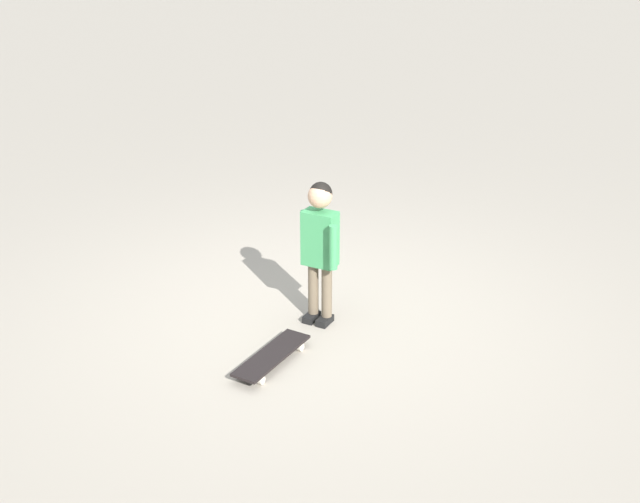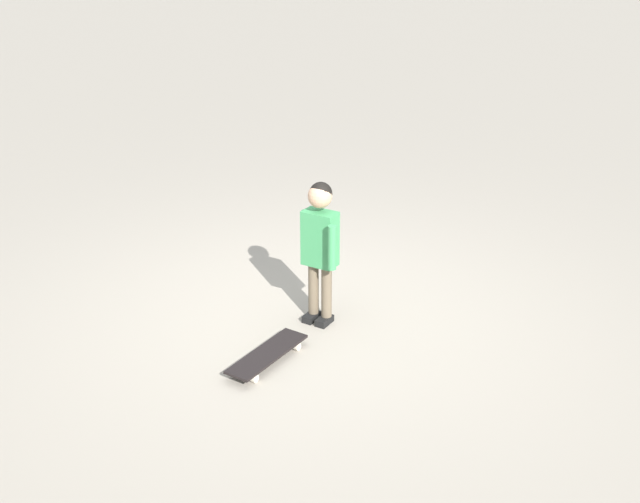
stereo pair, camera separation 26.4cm
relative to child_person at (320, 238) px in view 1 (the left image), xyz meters
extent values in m
plane|color=#9E9384|center=(0.07, -0.09, -0.66)|extent=(50.00, 50.00, 0.00)
cylinder|color=brown|center=(-0.04, 0.04, -0.42)|extent=(0.08, 0.08, 0.42)
cube|color=black|center=(-0.02, 0.06, -0.63)|extent=(0.16, 0.17, 0.05)
cylinder|color=brown|center=(0.04, -0.04, -0.42)|extent=(0.08, 0.08, 0.42)
cube|color=black|center=(0.06, -0.02, -0.63)|extent=(0.16, 0.17, 0.05)
cube|color=#3F9959|center=(0.00, 0.00, -0.01)|extent=(0.27, 0.26, 0.40)
cylinder|color=#3F9959|center=(-0.05, 0.18, -0.01)|extent=(0.06, 0.06, 0.32)
cylinder|color=#3F9959|center=(0.08, -0.15, -0.01)|extent=(0.06, 0.06, 0.32)
sphere|color=tan|center=(0.00, 0.00, 0.31)|extent=(0.17, 0.17, 0.17)
sphere|color=black|center=(-0.01, -0.01, 0.32)|extent=(0.16, 0.16, 0.16)
cube|color=black|center=(0.45, 0.51, -0.59)|extent=(0.61, 0.62, 0.02)
cube|color=#B7B7BC|center=(0.62, 0.68, -0.61)|extent=(0.10, 0.10, 0.02)
cube|color=#B7B7BC|center=(0.29, 0.34, -0.61)|extent=(0.10, 0.10, 0.02)
cylinder|color=beige|center=(0.56, 0.73, -0.63)|extent=(0.06, 0.06, 0.06)
cylinder|color=beige|center=(0.67, 0.63, -0.63)|extent=(0.06, 0.06, 0.06)
cylinder|color=beige|center=(0.23, 0.39, -0.63)|extent=(0.06, 0.06, 0.06)
cylinder|color=beige|center=(0.34, 0.28, -0.63)|extent=(0.06, 0.06, 0.06)
camera|label=1|loc=(1.20, 4.92, 2.10)|focal=43.98mm
camera|label=2|loc=(0.94, 4.98, 2.10)|focal=43.98mm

